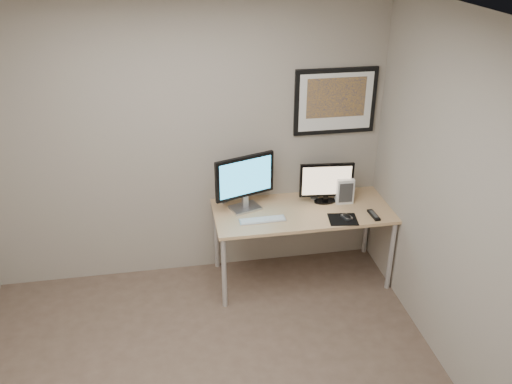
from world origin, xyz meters
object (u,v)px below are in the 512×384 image
(keyboard, at_px, (263,220))
(speaker_left, at_px, (223,194))
(desk, at_px, (302,216))
(monitor_tv, at_px, (326,182))
(monitor_large, at_px, (245,180))
(speaker_right, at_px, (315,189))
(fan_unit, at_px, (344,190))
(framed_art, at_px, (335,101))

(keyboard, bearing_deg, speaker_left, 125.28)
(desk, bearing_deg, monitor_tv, 24.62)
(monitor_large, xyz_separation_m, speaker_left, (-0.18, 0.16, -0.20))
(speaker_left, distance_m, speaker_right, 0.86)
(fan_unit, bearing_deg, monitor_large, -178.89)
(framed_art, bearing_deg, speaker_left, -176.47)
(framed_art, xyz_separation_m, speaker_left, (-1.04, -0.06, -0.81))
(framed_art, xyz_separation_m, monitor_tv, (-0.11, -0.22, -0.68))
(framed_art, relative_size, keyboard, 1.84)
(speaker_right, bearing_deg, keyboard, -133.32)
(speaker_left, distance_m, keyboard, 0.50)
(speaker_right, bearing_deg, fan_unit, -8.39)
(speaker_right, relative_size, keyboard, 0.48)
(monitor_large, height_order, fan_unit, monitor_large)
(fan_unit, bearing_deg, speaker_right, 157.92)
(monitor_tv, distance_m, fan_unit, 0.19)
(speaker_right, distance_m, keyboard, 0.65)
(desk, height_order, monitor_large, monitor_large)
(speaker_left, bearing_deg, keyboard, -73.02)
(framed_art, distance_m, monitor_tv, 0.73)
(monitor_large, relative_size, monitor_tv, 1.10)
(fan_unit, bearing_deg, monitor_tv, 175.37)
(desk, height_order, keyboard, keyboard)
(framed_art, xyz_separation_m, speaker_right, (-0.19, -0.13, -0.79))
(framed_art, height_order, speaker_left, framed_art)
(framed_art, distance_m, monitor_large, 1.07)
(monitor_tv, relative_size, fan_unit, 2.06)
(framed_art, xyz_separation_m, keyboard, (-0.74, -0.46, -0.88))
(speaker_left, bearing_deg, speaker_right, -24.21)
(monitor_large, height_order, monitor_tv, monitor_large)
(monitor_tv, distance_m, speaker_left, 0.95)
(keyboard, height_order, fan_unit, fan_unit)
(framed_art, bearing_deg, keyboard, -148.23)
(monitor_large, height_order, speaker_right, monitor_large)
(desk, distance_m, keyboard, 0.42)
(monitor_tv, distance_m, keyboard, 0.71)
(speaker_left, xyz_separation_m, speaker_right, (0.85, -0.06, 0.02))
(monitor_tv, height_order, fan_unit, monitor_tv)
(framed_art, relative_size, speaker_left, 4.52)
(speaker_right, bearing_deg, framed_art, 50.76)
(desk, distance_m, speaker_left, 0.75)
(monitor_tv, bearing_deg, speaker_left, 175.75)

